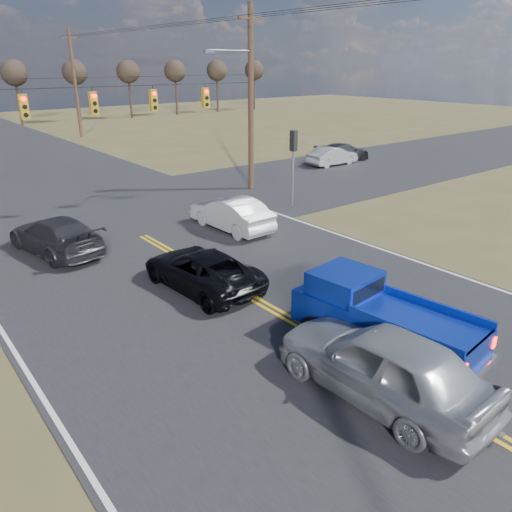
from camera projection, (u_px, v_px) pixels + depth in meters
ground at (421, 395)px, 11.30m from camera, size 160.00×160.00×0.00m
road_main at (191, 264)px, 18.63m from camera, size 14.00×120.00×0.02m
road_cross at (106, 216)px, 24.50m from camera, size 120.00×12.00×0.02m
signal_gantry at (107, 108)px, 22.79m from camera, size 19.60×4.83×10.00m
utility_poles at (102, 106)px, 21.87m from camera, size 19.60×58.32×10.00m
treeline at (35, 87)px, 29.00m from camera, size 87.00×117.80×7.40m
pickup_truck at (379, 318)px, 12.83m from camera, size 2.42×5.10×1.85m
silver_suv at (382, 364)px, 10.94m from camera, size 2.27×5.17×1.73m
black_suv at (201, 270)px, 16.45m from camera, size 2.48×4.82×1.30m
white_car_queue at (231, 214)px, 22.23m from camera, size 1.72×4.52×1.47m
dgrey_car_queue at (55, 235)px, 19.47m from camera, size 2.78×5.21×1.44m
cross_car_east_near at (332, 156)px, 36.23m from camera, size 1.44×4.05×1.33m
cross_car_east_far at (343, 152)px, 37.61m from camera, size 2.00×4.75×1.37m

